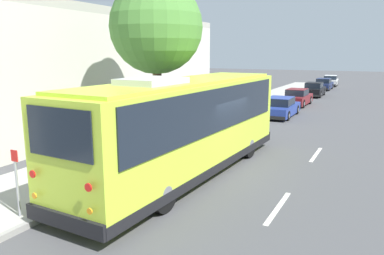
{
  "coord_description": "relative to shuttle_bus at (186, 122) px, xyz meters",
  "views": [
    {
      "loc": [
        -11.71,
        -5.21,
        4.09
      ],
      "look_at": [
        0.62,
        1.16,
        1.3
      ],
      "focal_mm": 35.0,
      "sensor_mm": 36.0,
      "label": 1
    }
  ],
  "objects": [
    {
      "name": "parked_sedan_black",
      "position": [
        26.22,
        0.24,
        -1.21
      ],
      "size": [
        4.27,
        1.74,
        1.31
      ],
      "rotation": [
        0.0,
        0.0,
        0.01
      ],
      "color": "black",
      "rests_on": "ground"
    },
    {
      "name": "parked_sedan_white",
      "position": [
        38.89,
        0.39,
        -1.21
      ],
      "size": [
        4.38,
        1.86,
        1.3
      ],
      "rotation": [
        0.0,
        0.0,
        0.05
      ],
      "color": "silver",
      "rests_on": "ground"
    },
    {
      "name": "parked_sedan_blue",
      "position": [
        13.3,
        0.19,
        -1.23
      ],
      "size": [
        4.51,
        1.85,
        1.26
      ],
      "rotation": [
        0.0,
        0.0,
        0.01
      ],
      "color": "navy",
      "rests_on": "ground"
    },
    {
      "name": "parked_sedan_maroon",
      "position": [
        19.03,
        0.31,
        -1.21
      ],
      "size": [
        4.22,
        1.76,
        1.31
      ],
      "rotation": [
        0.0,
        0.0,
        -0.02
      ],
      "color": "maroon",
      "rests_on": "ground"
    },
    {
      "name": "street_tree",
      "position": [
        2.76,
        2.8,
        3.54
      ],
      "size": [
        3.84,
        3.84,
        7.46
      ],
      "color": "brown",
      "rests_on": "sidewalk_slab"
    },
    {
      "name": "sign_post_near",
      "position": [
        -5.06,
        1.91,
        -0.8
      ],
      "size": [
        0.06,
        0.22,
        1.67
      ],
      "color": "gray",
      "rests_on": "sidewalk_slab"
    },
    {
      "name": "sidewalk_slab",
      "position": [
        0.98,
        3.34,
        -1.74
      ],
      "size": [
        80.0,
        3.61,
        0.15
      ],
      "primitive_type": "cube",
      "color": "#A3A099",
      "rests_on": "ground"
    },
    {
      "name": "shuttle_bus",
      "position": [
        0.0,
        0.0,
        0.0
      ],
      "size": [
        10.74,
        2.85,
        3.39
      ],
      "rotation": [
        0.0,
        0.0,
        -0.04
      ],
      "color": "#BCDB38",
      "rests_on": "ground"
    },
    {
      "name": "lane_stripe_ahead",
      "position": [
        4.69,
        -3.51,
        -1.81
      ],
      "size": [
        2.4,
        0.14,
        0.01
      ],
      "primitive_type": "cube",
      "color": "silver",
      "rests_on": "ground"
    },
    {
      "name": "building_backdrop",
      "position": [
        3.25,
        10.27,
        1.13
      ],
      "size": [
        25.07,
        7.76,
        6.27
      ],
      "color": "beige",
      "rests_on": "ground"
    },
    {
      "name": "fire_hydrant",
      "position": [
        6.5,
        1.88,
        -1.26
      ],
      "size": [
        0.22,
        0.22,
        0.81
      ],
      "color": "gold",
      "rests_on": "sidewalk_slab"
    },
    {
      "name": "parked_sedan_navy",
      "position": [
        33.39,
        0.4,
        -1.24
      ],
      "size": [
        4.21,
        1.7,
        1.26
      ],
      "rotation": [
        0.0,
        0.0,
        -0.0
      ],
      "color": "#19234C",
      "rests_on": "ground"
    },
    {
      "name": "lane_stripe_mid",
      "position": [
        -1.31,
        -3.51,
        -1.81
      ],
      "size": [
        2.4,
        0.14,
        0.01
      ],
      "primitive_type": "cube",
      "color": "silver",
      "rests_on": "ground"
    },
    {
      "name": "curb_strip",
      "position": [
        0.98,
        1.47,
        -1.74
      ],
      "size": [
        80.0,
        0.14,
        0.15
      ],
      "primitive_type": "cube",
      "color": "gray",
      "rests_on": "ground"
    },
    {
      "name": "ground_plane",
      "position": [
        0.98,
        -0.56,
        -1.81
      ],
      "size": [
        160.0,
        160.0,
        0.0
      ],
      "primitive_type": "plane",
      "color": "#474749"
    },
    {
      "name": "sign_post_far",
      "position": [
        -3.17,
        1.91,
        -1.13
      ],
      "size": [
        0.06,
        0.06,
        1.06
      ],
      "color": "gray",
      "rests_on": "sidewalk_slab"
    }
  ]
}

